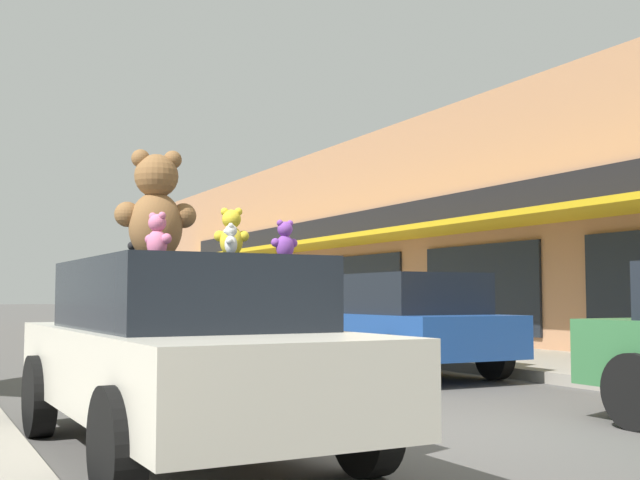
% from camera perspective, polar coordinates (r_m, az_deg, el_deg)
% --- Properties ---
extents(ground_plane, '(260.00, 260.00, 0.00)m').
position_cam_1_polar(ground_plane, '(7.62, 9.09, -13.29)').
color(ground_plane, '#514F4C').
extents(storefront_row, '(17.02, 41.63, 5.85)m').
position_cam_1_polar(storefront_row, '(25.63, 21.08, 0.01)').
color(storefront_row, tan).
rests_on(storefront_row, ground_plane).
extents(plush_art_car, '(1.99, 4.41, 1.52)m').
position_cam_1_polar(plush_art_car, '(6.47, -9.72, -7.69)').
color(plush_art_car, beige).
rests_on(plush_art_car, ground_plane).
extents(teddy_bear_giant, '(0.70, 0.47, 0.93)m').
position_cam_1_polar(teddy_bear_giant, '(6.78, -11.59, 2.27)').
color(teddy_bear_giant, olive).
rests_on(teddy_bear_giant, plush_art_car).
extents(teddy_bear_pink, '(0.21, 0.26, 0.35)m').
position_cam_1_polar(teddy_bear_pink, '(6.20, -11.50, 0.28)').
color(teddy_bear_pink, pink).
rests_on(teddy_bear_pink, plush_art_car).
extents(teddy_bear_white, '(0.12, 0.16, 0.22)m').
position_cam_1_polar(teddy_bear_white, '(5.57, -6.37, 0.04)').
color(teddy_bear_white, white).
rests_on(teddy_bear_white, plush_art_car).
extents(teddy_bear_yellow, '(0.26, 0.20, 0.35)m').
position_cam_1_polar(teddy_bear_yellow, '(5.82, -6.32, 0.51)').
color(teddy_bear_yellow, yellow).
rests_on(teddy_bear_yellow, plush_art_car).
extents(teddy_bear_black, '(0.25, 0.16, 0.34)m').
position_cam_1_polar(teddy_bear_black, '(7.02, -12.56, -0.26)').
color(teddy_bear_black, black).
rests_on(teddy_bear_black, plush_art_car).
extents(teddy_bear_purple, '(0.22, 0.14, 0.31)m').
position_cam_1_polar(teddy_bear_purple, '(6.23, -2.52, -0.02)').
color(teddy_bear_purple, purple).
rests_on(teddy_bear_purple, plush_art_car).
extents(parked_car_far_center, '(2.02, 4.31, 1.58)m').
position_cam_1_polar(parked_car_far_center, '(12.79, 5.27, -5.66)').
color(parked_car_far_center, '#1E4793').
rests_on(parked_car_far_center, ground_plane).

